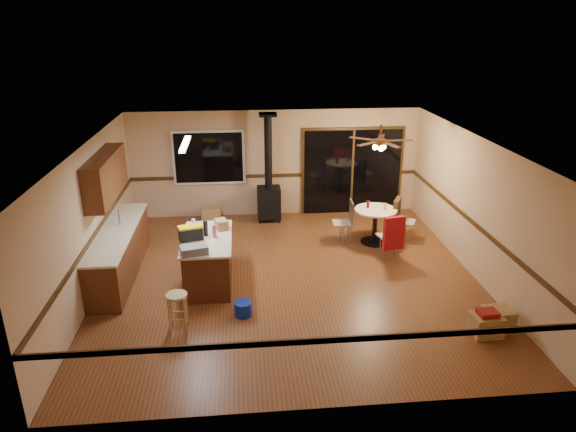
{
  "coord_description": "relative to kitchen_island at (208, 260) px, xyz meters",
  "views": [
    {
      "loc": [
        -0.85,
        -8.61,
        4.59
      ],
      "look_at": [
        0.0,
        0.3,
        1.15
      ],
      "focal_mm": 32.0,
      "sensor_mm": 36.0,
      "label": 1
    }
  ],
  "objects": [
    {
      "name": "toolbox_black",
      "position": [
        -0.28,
        -0.06,
        0.56
      ],
      "size": [
        0.46,
        0.32,
        0.23
      ],
      "primitive_type": "cube",
      "rotation": [
        0.0,
        0.0,
        0.28
      ],
      "color": "black",
      "rests_on": "kitchen_island"
    },
    {
      "name": "lower_cabinets",
      "position": [
        -1.7,
        0.5,
        -0.02
      ],
      "size": [
        0.6,
        3.0,
        0.86
      ],
      "primitive_type": "cube",
      "color": "#582C16",
      "rests_on": "ground"
    },
    {
      "name": "bottle_dark",
      "position": [
        -0.02,
        0.1,
        0.59
      ],
      "size": [
        0.1,
        0.1,
        0.29
      ],
      "primitive_type": "cylinder",
      "rotation": [
        0.0,
        0.0,
        -0.21
      ],
      "color": "black",
      "rests_on": "kitchen_island"
    },
    {
      "name": "glass_cream",
      "position": [
        3.69,
        1.43,
        0.4
      ],
      "size": [
        0.08,
        0.08,
        0.15
      ],
      "primitive_type": "cylinder",
      "rotation": [
        0.0,
        0.0,
        0.25
      ],
      "color": "beige",
      "rests_on": "dining_table"
    },
    {
      "name": "ceiling_fan",
      "position": [
        3.51,
        1.48,
        1.76
      ],
      "size": [
        0.24,
        0.24,
        0.55
      ],
      "color": "brown",
      "rests_on": "ceiling"
    },
    {
      "name": "box_corner_a",
      "position": [
        4.35,
        -2.13,
        -0.28
      ],
      "size": [
        0.46,
        0.39,
        0.34
      ],
      "primitive_type": "cube",
      "rotation": [
        0.0,
        0.0,
        0.04
      ],
      "color": "olive",
      "rests_on": "floor"
    },
    {
      "name": "wall_front",
      "position": [
        1.5,
        -3.5,
        0.85
      ],
      "size": [
        7.0,
        0.0,
        7.0
      ],
      "primitive_type": "plane",
      "rotation": [
        -1.57,
        0.0,
        0.0
      ],
      "color": "tan",
      "rests_on": "ground"
    },
    {
      "name": "kitchen_island",
      "position": [
        0.0,
        0.0,
        0.0
      ],
      "size": [
        0.88,
        1.68,
        0.9
      ],
      "color": "#4D2413",
      "rests_on": "ground"
    },
    {
      "name": "chair_rail",
      "position": [
        1.5,
        0.0,
        0.55
      ],
      "size": [
        7.0,
        7.0,
        0.08
      ],
      "primitive_type": null,
      "color": "#3B250E",
      "rests_on": "ground"
    },
    {
      "name": "upper_cabinets",
      "position": [
        -1.83,
        0.7,
        1.45
      ],
      "size": [
        0.35,
        2.0,
        0.8
      ],
      "primitive_type": "cube",
      "color": "#582C16",
      "rests_on": "ground"
    },
    {
      "name": "blue_bucket",
      "position": [
        0.61,
        -1.22,
        -0.33
      ],
      "size": [
        0.36,
        0.36,
        0.24
      ],
      "primitive_type": "cylinder",
      "rotation": [
        0.0,
        0.0,
        0.3
      ],
      "color": "#0C27AC",
      "rests_on": "floor"
    },
    {
      "name": "box_under_window",
      "position": [
        -0.11,
        3.1,
        -0.27
      ],
      "size": [
        0.5,
        0.42,
        0.37
      ],
      "primitive_type": "cube",
      "rotation": [
        0.0,
        0.0,
        0.12
      ],
      "color": "olive",
      "rests_on": "floor"
    },
    {
      "name": "chair_near",
      "position": [
        3.64,
        0.6,
        0.14
      ],
      "size": [
        0.5,
        0.54,
        0.7
      ],
      "color": "tan",
      "rests_on": "ground"
    },
    {
      "name": "wall_right",
      "position": [
        5.0,
        0.0,
        0.85
      ],
      "size": [
        0.0,
        7.0,
        7.0
      ],
      "primitive_type": "plane",
      "rotation": [
        1.57,
        0.0,
        -1.57
      ],
      "color": "tan",
      "rests_on": "ground"
    },
    {
      "name": "chair_right",
      "position": [
        4.04,
        1.61,
        0.14
      ],
      "size": [
        0.6,
        0.58,
        0.7
      ],
      "color": "tan",
      "rests_on": "ground"
    },
    {
      "name": "glass_red",
      "position": [
        3.36,
        1.58,
        0.41
      ],
      "size": [
        0.07,
        0.07,
        0.16
      ],
      "primitive_type": "cylinder",
      "rotation": [
        0.0,
        0.0,
        -0.15
      ],
      "color": "#590C14",
      "rests_on": "dining_table"
    },
    {
      "name": "bottle_white",
      "position": [
        -0.27,
        0.43,
        0.55
      ],
      "size": [
        0.08,
        0.08,
        0.2
      ],
      "primitive_type": "cylinder",
      "rotation": [
        0.0,
        0.0,
        0.23
      ],
      "color": "white",
      "rests_on": "kitchen_island"
    },
    {
      "name": "box_small_red",
      "position": [
        4.35,
        -2.13,
        -0.08
      ],
      "size": [
        0.3,
        0.25,
        0.08
      ],
      "primitive_type": "cube",
      "rotation": [
        0.0,
        0.0,
        0.04
      ],
      "color": "maroon",
      "rests_on": "box_corner_a"
    },
    {
      "name": "box_on_island",
      "position": [
        0.25,
        0.39,
        0.54
      ],
      "size": [
        0.27,
        0.32,
        0.18
      ],
      "primitive_type": "cube",
      "rotation": [
        0.0,
        0.0,
        0.3
      ],
      "color": "olive",
      "rests_on": "kitchen_island"
    },
    {
      "name": "wall_back",
      "position": [
        1.5,
        3.5,
        0.85
      ],
      "size": [
        7.0,
        0.0,
        7.0
      ],
      "primitive_type": "plane",
      "rotation": [
        1.57,
        0.0,
        0.0
      ],
      "color": "tan",
      "rests_on": "ground"
    },
    {
      "name": "toolbox_yellow_lid",
      "position": [
        -0.28,
        -0.06,
        0.69
      ],
      "size": [
        0.47,
        0.33,
        0.03
      ],
      "primitive_type": "cube",
      "rotation": [
        0.0,
        0.0,
        0.28
      ],
      "color": "gold",
      "rests_on": "toolbox_black"
    },
    {
      "name": "chair_left",
      "position": [
        2.91,
        1.58,
        0.14
      ],
      "size": [
        0.42,
        0.42,
        0.51
      ],
      "color": "tan",
      "rests_on": "ground"
    },
    {
      "name": "window",
      "position": [
        -0.1,
        3.45,
        1.05
      ],
      "size": [
        1.72,
        0.1,
        1.32
      ],
      "primitive_type": "cube",
      "color": "black",
      "rests_on": "ground"
    },
    {
      "name": "wood_stove",
      "position": [
        1.3,
        3.05,
        0.28
      ],
      "size": [
        0.55,
        0.5,
        2.52
      ],
      "color": "black",
      "rests_on": "ground"
    },
    {
      "name": "box_corner_b",
      "position": [
        4.6,
        -2.0,
        -0.28
      ],
      "size": [
        0.46,
        0.41,
        0.35
      ],
      "primitive_type": "cube",
      "rotation": [
        0.0,
        0.0,
        0.07
      ],
      "color": "olive",
      "rests_on": "floor"
    },
    {
      "name": "bar_stool",
      "position": [
        -0.41,
        -1.5,
        -0.15
      ],
      "size": [
        0.4,
        0.4,
        0.61
      ],
      "primitive_type": "cylinder",
      "rotation": [
        0.0,
        0.0,
        -0.21
      ],
      "color": "tan",
      "rests_on": "floor"
    },
    {
      "name": "bottle_pink",
      "position": [
        0.14,
        0.02,
        0.57
      ],
      "size": [
        0.09,
        0.09,
        0.24
      ],
      "primitive_type": "cylinder",
      "rotation": [
        0.0,
        0.0,
        0.21
      ],
      "color": "#D84C8C",
      "rests_on": "kitchen_island"
    },
    {
      "name": "fluorescent_strip",
      "position": [
        -0.3,
        0.3,
        2.11
      ],
      "size": [
        0.1,
        1.2,
        0.04
      ],
      "primitive_type": "cube",
      "color": "white",
      "rests_on": "ceiling"
    },
    {
      "name": "countertop",
      "position": [
        -1.7,
        0.5,
        0.43
      ],
      "size": [
        0.64,
        3.04,
        0.04
      ],
      "primitive_type": "cube",
      "color": "beige",
      "rests_on": "lower_cabinets"
    },
    {
      "name": "floor",
      "position": [
        1.5,
        0.0,
        -0.45
      ],
      "size": [
        7.0,
        7.0,
        0.0
      ],
      "primitive_type": "plane",
      "color": "brown",
      "rests_on": "ground"
    },
    {
      "name": "dining_table",
      "position": [
        3.51,
        1.48,
        0.08
      ],
      "size": [
        0.91,
        0.91,
        0.78
      ],
      "color": "black",
      "rests_on": "ground"
    },
    {
      "name": "ceiling",
      "position": [
        1.5,
        0.0,
        2.15
      ],
      "size": [
        7.0,
        7.0,
        0.0
      ],
      "primitive_type": "plane",
      "rotation": [
        3.14,
        0.0,
        0.0
      ],
      "color": "silver",
      "rests_on": "ground"
    },
    {
      "name": "sliding_door",
      "position": [
        3.4,
        3.45,
        0.6
      ],
      "size": [
        2.52,
        0.1,
        2.1
      ],
      "primitive_type": "cube",
      "color": "black",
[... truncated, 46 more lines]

